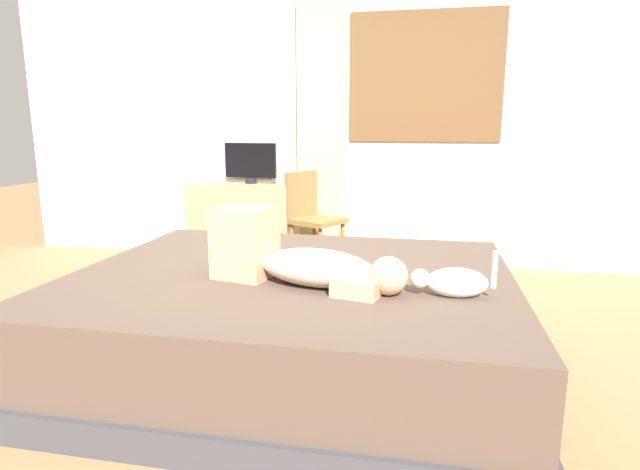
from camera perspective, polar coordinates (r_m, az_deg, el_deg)
name	(u,v)px	position (r m, az deg, el deg)	size (l,w,h in m)	color
ground_plane	(277,365)	(2.79, -4.79, -14.16)	(16.00, 16.00, 0.00)	olive
back_wall_with_window	(348,101)	(4.76, 3.07, 14.61)	(6.40, 0.14, 2.90)	silver
bed	(293,318)	(2.70, -2.96, -9.20)	(2.23, 1.86, 0.50)	#38383D
person_lying	(297,259)	(2.40, -2.51, -2.70)	(0.94, 0.43, 0.34)	#CCB299
cat	(452,282)	(2.28, 14.44, -5.03)	(0.36, 0.12, 0.21)	silver
desk	(246,225)	(4.65, -8.13, 1.15)	(0.90, 0.56, 0.74)	#997A56
tv_monitor	(250,162)	(4.56, -7.70, 7.95)	(0.48, 0.10, 0.35)	black
cup	(277,178)	(4.57, -4.79, 6.32)	(0.07, 0.07, 0.09)	white
chair_by_desk	(311,214)	(4.32, -1.05, 2.32)	(0.51, 0.51, 0.86)	brown
curtain_left	(322,134)	(4.67, 0.23, 11.07)	(0.44, 0.06, 2.32)	#ADCC75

